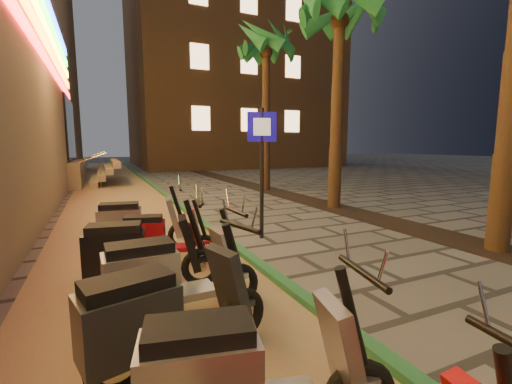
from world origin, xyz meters
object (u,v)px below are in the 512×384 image
scooter_5 (242,379)px  scooter_6 (162,317)px  pedestrian_sign (262,155)px  scooter_9 (159,237)px  scooter_8 (137,253)px  scooter_7 (167,277)px  scooter_10 (136,225)px

scooter_5 → scooter_6: size_ratio=0.97×
pedestrian_sign → scooter_9: size_ratio=1.77×
pedestrian_sign → scooter_6: pedestrian_sign is taller
pedestrian_sign → scooter_8: bearing=-125.9°
scooter_6 → scooter_8: (-0.01, 1.90, -0.00)m
pedestrian_sign → scooter_6: size_ratio=1.54×
pedestrian_sign → scooter_9: (-2.28, -0.79, -1.31)m
scooter_7 → scooter_10: size_ratio=1.02×
scooter_6 → scooter_9: size_ratio=1.15×
scooter_10 → scooter_6: bearing=-83.5°
scooter_9 → scooter_10: scooter_10 is taller
scooter_6 → scooter_10: (0.14, 3.74, -0.01)m
scooter_5 → scooter_7: size_ratio=0.97×
scooter_5 → scooter_10: scooter_10 is taller
scooter_9 → scooter_10: bearing=123.7°
scooter_8 → scooter_9: 1.08m
scooter_5 → scooter_7: scooter_7 is taller
scooter_9 → scooter_5: bearing=-76.5°
scooter_7 → scooter_8: (-0.22, 1.01, -0.00)m
pedestrian_sign → scooter_8: 3.48m
scooter_6 → scooter_9: 2.92m
scooter_8 → scooter_5: bearing=-73.0°
scooter_5 → scooter_9: scooter_5 is taller
scooter_8 → pedestrian_sign: bearing=43.2°
scooter_6 → scooter_9: bearing=66.7°
scooter_5 → scooter_8: scooter_8 is taller
scooter_5 → scooter_8: 2.91m
scooter_7 → scooter_9: 2.01m
scooter_7 → scooter_10: (-0.07, 2.85, -0.01)m
scooter_5 → scooter_6: (-0.34, 0.98, 0.02)m
scooter_7 → scooter_10: scooter_7 is taller
scooter_7 → scooter_9: scooter_7 is taller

